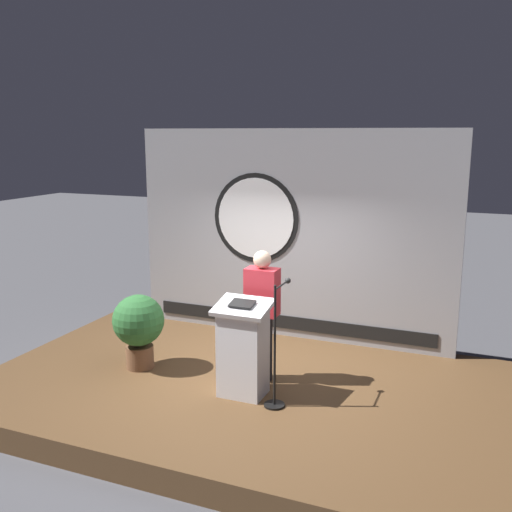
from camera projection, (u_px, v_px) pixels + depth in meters
name	position (u px, v px, depth m)	size (l,w,h in m)	color
ground_plane	(241.00, 404.00, 7.27)	(40.00, 40.00, 0.00)	#4C4C51
stage_platform	(241.00, 393.00, 7.23)	(6.40, 4.00, 0.30)	brown
banner_display	(289.00, 236.00, 8.56)	(4.85, 0.12, 3.10)	#9E9EA3
podium	(243.00, 349.00, 6.76)	(0.64, 0.50, 1.16)	silver
speaker_person	(262.00, 315.00, 7.11)	(0.40, 0.26, 1.65)	black
microphone_stand	(276.00, 363.00, 6.52)	(0.24, 0.57, 1.42)	black
potted_plant	(139.00, 324.00, 7.54)	(0.67, 0.67, 0.99)	brown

